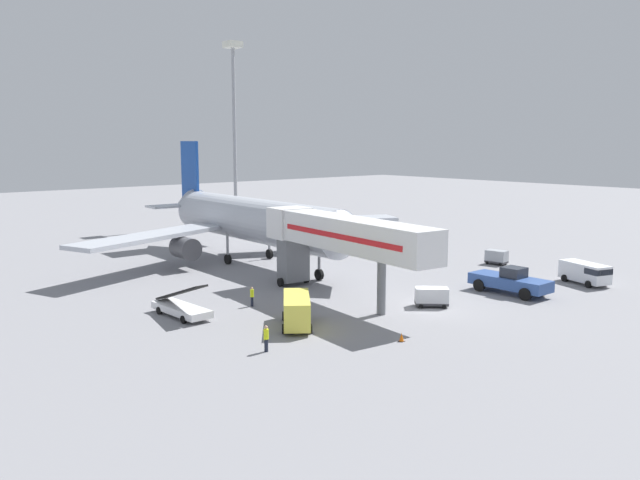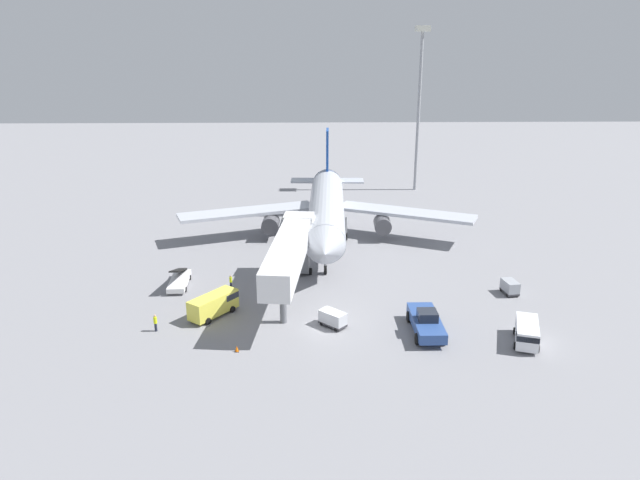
{
  "view_description": "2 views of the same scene",
  "coord_description": "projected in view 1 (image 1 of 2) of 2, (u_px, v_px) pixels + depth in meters",
  "views": [
    {
      "loc": [
        -40.51,
        -33.95,
        13.48
      ],
      "look_at": [
        2.13,
        15.9,
        3.53
      ],
      "focal_mm": 36.8,
      "sensor_mm": 36.0,
      "label": 1
    },
    {
      "loc": [
        -1.95,
        -53.54,
        26.97
      ],
      "look_at": [
        -0.42,
        15.29,
        3.8
      ],
      "focal_mm": 33.83,
      "sensor_mm": 36.0,
      "label": 2
    }
  ],
  "objects": [
    {
      "name": "ground_plane",
      "position": [
        426.0,
        307.0,
        53.56
      ],
      "size": [
        300.0,
        300.0,
        0.0
      ],
      "primitive_type": "plane",
      "color": "gray"
    },
    {
      "name": "airplane_at_gate",
      "position": [
        251.0,
        220.0,
        72.95
      ],
      "size": [
        41.58,
        37.28,
        13.44
      ],
      "color": "#B7BCC6",
      "rests_on": "ground"
    },
    {
      "name": "jet_bridge",
      "position": [
        337.0,
        236.0,
        55.45
      ],
      "size": [
        5.39,
        20.73,
        7.29
      ],
      "color": "silver",
      "rests_on": "ground"
    },
    {
      "name": "pushback_tug",
      "position": [
        510.0,
        281.0,
        58.19
      ],
      "size": [
        2.87,
        7.25,
        2.44
      ],
      "color": "#2D4C8E",
      "rests_on": "ground"
    },
    {
      "name": "belt_loader_truck",
      "position": [
        181.0,
        307.0,
        50.65
      ],
      "size": [
        2.26,
        6.06,
        2.96
      ],
      "color": "white",
      "rests_on": "ground"
    },
    {
      "name": "service_van_near_right",
      "position": [
        297.0,
        309.0,
        48.02
      ],
      "size": [
        4.85,
        5.52,
        2.27
      ],
      "color": "#E5DB4C",
      "rests_on": "ground"
    },
    {
      "name": "service_van_outer_left",
      "position": [
        586.0,
        272.0,
        62.09
      ],
      "size": [
        3.34,
        5.25,
        2.01
      ],
      "color": "white",
      "rests_on": "ground"
    },
    {
      "name": "baggage_cart_near_center",
      "position": [
        432.0,
        296.0,
        53.67
      ],
      "size": [
        2.86,
        2.81,
        1.59
      ],
      "color": "#38383D",
      "rests_on": "ground"
    },
    {
      "name": "baggage_cart_mid_right",
      "position": [
        497.0,
        257.0,
        72.08
      ],
      "size": [
        1.64,
        2.41,
        1.56
      ],
      "color": "#38383D",
      "rests_on": "ground"
    },
    {
      "name": "ground_crew_worker_foreground",
      "position": [
        252.0,
        296.0,
        53.8
      ],
      "size": [
        0.42,
        0.42,
        1.63
      ],
      "color": "#1E2333",
      "rests_on": "ground"
    },
    {
      "name": "ground_crew_worker_midground",
      "position": [
        266.0,
        338.0,
        42.16
      ],
      "size": [
        0.37,
        0.37,
        1.75
      ],
      "color": "#1E2333",
      "rests_on": "ground"
    },
    {
      "name": "safety_cone_alpha",
      "position": [
        402.0,
        337.0,
        44.41
      ],
      "size": [
        0.38,
        0.38,
        0.59
      ],
      "color": "black",
      "rests_on": "ground"
    },
    {
      "name": "apron_light_mast",
      "position": [
        234.0,
        101.0,
        104.25
      ],
      "size": [
        2.4,
        2.4,
        28.95
      ],
      "color": "#93969B",
      "rests_on": "ground"
    }
  ]
}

